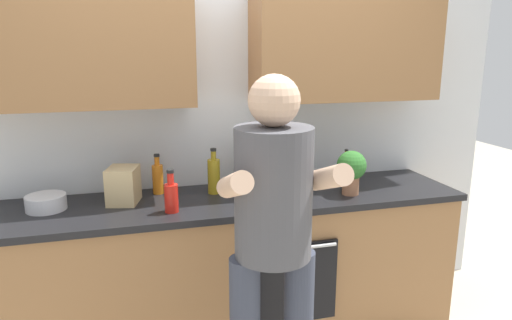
{
  "coord_description": "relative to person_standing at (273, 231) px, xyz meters",
  "views": [
    {
      "loc": [
        -0.56,
        -2.61,
        1.78
      ],
      "look_at": [
        0.12,
        -0.1,
        1.15
      ],
      "focal_mm": 32.61,
      "sensor_mm": 36.0,
      "label": 1
    }
  ],
  "objects": [
    {
      "name": "back_wall_unit",
      "position": [
        -0.02,
        1.06,
        0.51
      ],
      "size": [
        4.0,
        0.38,
        2.5
      ],
      "color": "silver",
      "rests_on": "ground"
    },
    {
      "name": "grocery_bag_bread",
      "position": [
        -0.64,
        0.87,
        0.01
      ],
      "size": [
        0.21,
        0.23,
        0.21
      ],
      "primitive_type": "cube",
      "rotation": [
        0.0,
        0.0,
        -0.25
      ],
      "color": "tan",
      "rests_on": "counter"
    },
    {
      "name": "bottle_soy",
      "position": [
        0.27,
        0.64,
        0.05
      ],
      "size": [
        0.06,
        0.06,
        0.33
      ],
      "color": "black",
      "rests_on": "counter"
    },
    {
      "name": "mixing_bowl",
      "position": [
        -1.06,
        0.86,
        -0.05
      ],
      "size": [
        0.22,
        0.22,
        0.08
      ],
      "primitive_type": "cylinder",
      "color": "silver",
      "rests_on": "counter"
    },
    {
      "name": "counter",
      "position": [
        -0.01,
        0.79,
        -0.54
      ],
      "size": [
        2.84,
        0.67,
        0.9
      ],
      "color": "olive",
      "rests_on": "ground"
    },
    {
      "name": "bottle_hotsauce",
      "position": [
        -0.39,
        0.64,
        -0.0
      ],
      "size": [
        0.08,
        0.08,
        0.24
      ],
      "color": "red",
      "rests_on": "counter"
    },
    {
      "name": "knife_block",
      "position": [
        0.16,
        0.95,
        0.03
      ],
      "size": [
        0.1,
        0.14,
        0.3
      ],
      "color": "brown",
      "rests_on": "counter"
    },
    {
      "name": "bottle_juice",
      "position": [
        -0.44,
        1.0,
        0.01
      ],
      "size": [
        0.07,
        0.07,
        0.25
      ],
      "color": "orange",
      "rests_on": "counter"
    },
    {
      "name": "person_standing",
      "position": [
        0.0,
        0.0,
        0.0
      ],
      "size": [
        0.49,
        0.45,
        1.68
      ],
      "color": "#383D4C",
      "rests_on": "ground"
    },
    {
      "name": "potted_herb",
      "position": [
        0.71,
        0.67,
        0.07
      ],
      "size": [
        0.18,
        0.18,
        0.27
      ],
      "color": "#9E6647",
      "rests_on": "counter"
    },
    {
      "name": "cup_tea",
      "position": [
        0.43,
        0.88,
        -0.04
      ],
      "size": [
        0.07,
        0.07,
        0.1
      ],
      "primitive_type": "cylinder",
      "color": "#33598C",
      "rests_on": "counter"
    },
    {
      "name": "bottle_syrup",
      "position": [
        0.79,
        0.91,
        0.0
      ],
      "size": [
        0.05,
        0.05,
        0.23
      ],
      "color": "#8C4C14",
      "rests_on": "counter"
    },
    {
      "name": "bottle_oil",
      "position": [
        -0.1,
        0.91,
        0.02
      ],
      "size": [
        0.08,
        0.08,
        0.28
      ],
      "color": "olive",
      "rests_on": "counter"
    }
  ]
}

